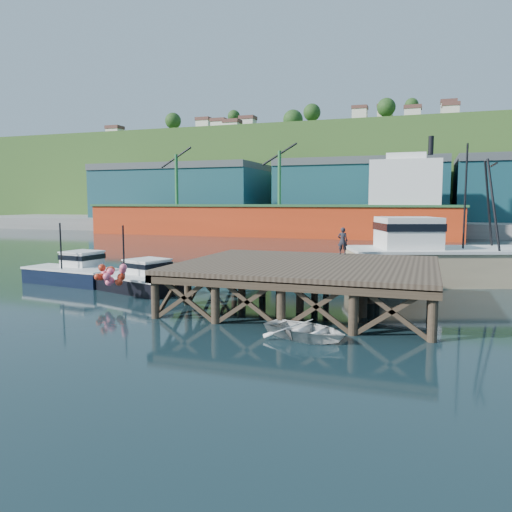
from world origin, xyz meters
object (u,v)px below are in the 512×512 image
at_px(dinghy, 306,330).
at_px(dockworker, 343,241).
at_px(boat_black, 137,278).
at_px(boat_navy, 73,271).
at_px(trawler, 448,255).

bearing_deg(dinghy, dockworker, 21.87).
height_order(boat_black, dockworker, boat_black).
distance_m(boat_navy, trawler, 23.41).
bearing_deg(dockworker, dinghy, 86.73).
bearing_deg(dinghy, boat_navy, 85.20).
height_order(boat_navy, boat_black, boat_navy).
relative_size(boat_navy, dinghy, 1.91).
distance_m(trawler, dinghy, 16.39).
bearing_deg(trawler, dinghy, -129.28).
relative_size(trawler, dinghy, 4.12).
bearing_deg(trawler, boat_navy, 179.17).
height_order(boat_navy, dinghy, boat_navy).
distance_m(boat_black, dockworker, 11.90).
relative_size(boat_navy, boat_black, 0.97).
bearing_deg(boat_black, dinghy, -12.08).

